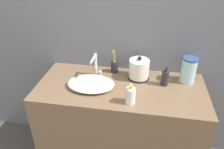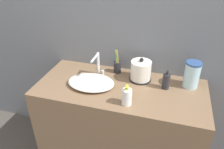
{
  "view_description": "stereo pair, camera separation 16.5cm",
  "coord_description": "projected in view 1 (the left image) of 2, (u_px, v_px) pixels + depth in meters",
  "views": [
    {
      "loc": [
        0.17,
        -1.1,
        1.79
      ],
      "look_at": [
        -0.07,
        0.29,
        0.95
      ],
      "focal_mm": 35.0,
      "sensor_mm": 36.0,
      "label": 1
    },
    {
      "loc": [
        0.33,
        -1.07,
        1.79
      ],
      "look_at": [
        -0.07,
        0.29,
        0.95
      ],
      "focal_mm": 35.0,
      "sensor_mm": 36.0,
      "label": 2
    }
  ],
  "objects": [
    {
      "name": "shampoo_bottle",
      "position": [
        165.0,
        78.0,
        1.68
      ],
      "size": [
        0.06,
        0.06,
        0.16
      ],
      "color": "#28282D",
      "rests_on": "vanity_counter"
    },
    {
      "name": "faucet",
      "position": [
        96.0,
        64.0,
        1.76
      ],
      "size": [
        0.06,
        0.17,
        0.2
      ],
      "color": "silver",
      "rests_on": "vanity_counter"
    },
    {
      "name": "toothbrush_cup",
      "position": [
        114.0,
        66.0,
        1.86
      ],
      "size": [
        0.06,
        0.06,
        0.21
      ],
      "color": "#232328",
      "rests_on": "vanity_counter"
    },
    {
      "name": "lotion_bottle",
      "position": [
        130.0,
        96.0,
        1.48
      ],
      "size": [
        0.07,
        0.07,
        0.15
      ],
      "color": "white",
      "rests_on": "vanity_counter"
    },
    {
      "name": "sink_basin",
      "position": [
        91.0,
        84.0,
        1.67
      ],
      "size": [
        0.37,
        0.27,
        0.05
      ],
      "color": "silver",
      "rests_on": "vanity_counter"
    },
    {
      "name": "electric_kettle",
      "position": [
        139.0,
        70.0,
        1.76
      ],
      "size": [
        0.17,
        0.17,
        0.2
      ],
      "color": "black",
      "rests_on": "vanity_counter"
    },
    {
      "name": "wall_back",
      "position": [
        127.0,
        17.0,
        1.72
      ],
      "size": [
        6.0,
        0.04,
        2.6
      ],
      "color": "slate",
      "rests_on": "ground_plane"
    },
    {
      "name": "water_pitcher",
      "position": [
        189.0,
        70.0,
        1.7
      ],
      "size": [
        0.12,
        0.12,
        0.21
      ],
      "color": "#B2DBEA",
      "rests_on": "vanity_counter"
    },
    {
      "name": "vanity_counter",
      "position": [
        120.0,
        127.0,
        1.9
      ],
      "size": [
        1.31,
        0.59,
        0.85
      ],
      "color": "brown",
      "rests_on": "ground_plane"
    }
  ]
}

